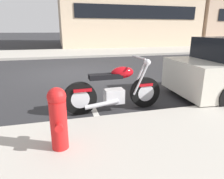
# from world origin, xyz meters

# --- Properties ---
(ground_plane) EXTENTS (260.00, 260.00, 0.00)m
(ground_plane) POSITION_xyz_m (0.00, 0.00, 0.00)
(ground_plane) COLOR #28282B
(sidewalk_far_curb) EXTENTS (120.00, 5.00, 0.14)m
(sidewalk_far_curb) POSITION_xyz_m (12.00, 6.98, 0.07)
(sidewalk_far_curb) COLOR #ADA89E
(sidewalk_far_curb) RESTS_ON ground
(parking_stall_stripe) EXTENTS (0.12, 2.20, 0.01)m
(parking_stall_stripe) POSITION_xyz_m (0.00, -3.88, 0.00)
(parking_stall_stripe) COLOR silver
(parking_stall_stripe) RESTS_ON ground
(parked_motorcycle) EXTENTS (2.11, 0.62, 1.13)m
(parked_motorcycle) POSITION_xyz_m (0.44, -4.06, 0.44)
(parked_motorcycle) COLOR black
(parked_motorcycle) RESTS_ON ground
(fire_hydrant) EXTENTS (0.24, 0.36, 0.84)m
(fire_hydrant) POSITION_xyz_m (-0.72, -5.46, 0.58)
(fire_hydrant) COLOR red
(fire_hydrant) RESTS_ON sidewalk_near_curb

